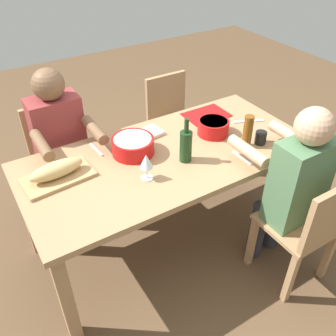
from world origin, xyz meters
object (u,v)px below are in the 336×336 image
dining_table (168,165)px  cutting_board (58,177)px  diner_near_right (61,140)px  serving_bowl_salad (213,126)px  diner_far_left (293,182)px  serving_bowl_pasta (133,145)px  chair_near_left (172,119)px  bread_loaf (56,170)px  wine_bottle (186,145)px  wine_glass (146,162)px  chair_far_left (309,226)px  cup_far_left (261,138)px  beer_bottle (248,132)px  napkin_stack (151,132)px  chair_near_right (58,153)px

dining_table → cutting_board: 0.69m
diner_near_right → serving_bowl_salad: size_ratio=5.64×
diner_far_left → serving_bowl_pasta: size_ratio=4.48×
chair_near_left → bread_loaf: (1.18, 0.64, 0.32)m
wine_bottle → wine_glass: wine_bottle is taller
dining_table → chair_far_left: (-0.51, 0.76, -0.17)m
chair_far_left → bread_loaf: same height
chair_near_left → cutting_board: bearing=28.6°
dining_table → cup_far_left: bearing=160.1°
dining_table → serving_bowl_pasta: (0.18, -0.13, 0.14)m
chair_near_left → cutting_board: chair_near_left is taller
wine_bottle → beer_bottle: bearing=169.9°
cutting_board → diner_near_right: bearing=-109.5°
wine_glass → wine_bottle: bearing=-173.2°
napkin_stack → serving_bowl_salad: bearing=148.6°
wine_glass → napkin_stack: size_ratio=1.19×
bread_loaf → cup_far_left: size_ratio=3.77×
chair_near_right → napkin_stack: chair_near_right is taller
beer_bottle → bread_loaf: bearing=-15.0°
chair_near_right → diner_far_left: size_ratio=0.71×
dining_table → wine_glass: 0.34m
chair_near_right → chair_near_left: bearing=180.0°
chair_near_right → wine_bottle: 1.11m
diner_near_right → napkin_stack: diner_near_right is taller
chair_near_right → beer_bottle: bearing=136.1°
chair_near_left → diner_near_right: (1.02, 0.18, 0.21)m
chair_far_left → wine_bottle: (0.45, -0.65, 0.37)m
cutting_board → cup_far_left: bearing=165.2°
diner_far_left → serving_bowl_pasta: 0.99m
bread_loaf → serving_bowl_pasta: bearing=-179.3°
chair_near_left → chair_near_right: 1.02m
dining_table → chair_near_right: 0.93m
diner_far_left → napkin_stack: bearing=-60.5°
cutting_board → chair_near_left: bearing=-151.4°
chair_near_left → wine_glass: size_ratio=5.12×
bread_loaf → diner_far_left: bearing=149.3°
dining_table → chair_near_right: bearing=-56.3°
serving_bowl_pasta → cup_far_left: serving_bowl_pasta is taller
chair_far_left → dining_table: bearing=-56.3°
cutting_board → wine_glass: 0.52m
chair_far_left → beer_bottle: 0.68m
wine_bottle → bread_loaf: bearing=-17.7°
diner_far_left → beer_bottle: (0.03, -0.39, 0.15)m
dining_table → chair_far_left: 0.93m
diner_far_left → wine_bottle: diner_far_left is taller
diner_near_right → bread_loaf: 0.50m
dining_table → cup_far_left: (-0.58, 0.21, 0.13)m
serving_bowl_pasta → cup_far_left: (-0.76, 0.34, -0.02)m
diner_far_left → cutting_board: bearing=-30.7°
diner_far_left → beer_bottle: 0.42m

